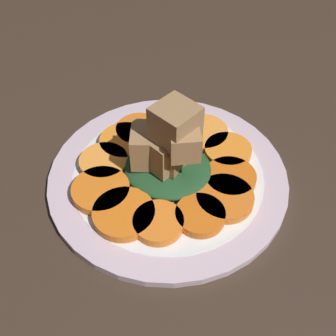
{
  "coord_description": "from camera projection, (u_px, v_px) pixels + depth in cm",
  "views": [
    {
      "loc": [
        -12.35,
        33.51,
        42.87
      ],
      "look_at": [
        0.0,
        0.0,
        4.1
      ],
      "focal_mm": 45.0,
      "sensor_mm": 36.0,
      "label": 1
    }
  ],
  "objects": [
    {
      "name": "carrot_slice_10",
      "position": [
        200.0,
        215.0,
        0.48
      ],
      "size": [
        5.82,
        5.82,
        1.14
      ],
      "primitive_type": "cylinder",
      "color": "orange",
      "rests_on": "plate"
    },
    {
      "name": "carrot_slice_3",
      "position": [
        178.0,
        125.0,
        0.59
      ],
      "size": [
        6.08,
        6.08,
        1.14
      ],
      "primitive_type": "cylinder",
      "color": "orange",
      "rests_on": "plate"
    },
    {
      "name": "carrot_slice_1",
      "position": [
        228.0,
        151.0,
        0.55
      ],
      "size": [
        6.2,
        6.2,
        1.14
      ],
      "primitive_type": "cylinder",
      "color": "orange",
      "rests_on": "plate"
    },
    {
      "name": "carrot_slice_7",
      "position": [
        101.0,
        190.0,
        0.51
      ],
      "size": [
        7.07,
        7.07,
        1.14
      ],
      "primitive_type": "cylinder",
      "color": "orange",
      "rests_on": "plate"
    },
    {
      "name": "fork",
      "position": [
        176.0,
        140.0,
        0.57
      ],
      "size": [
        17.87,
        3.45,
        0.4
      ],
      "rotation": [
        0.0,
        0.0,
        0.1
      ],
      "color": "silver",
      "rests_on": "plate"
    },
    {
      "name": "carrot_slice_9",
      "position": [
        158.0,
        223.0,
        0.48
      ],
      "size": [
        5.84,
        5.84,
        1.14
      ],
      "primitive_type": "cylinder",
      "color": "orange",
      "rests_on": "plate"
    },
    {
      "name": "carrot_slice_8",
      "position": [
        124.0,
        214.0,
        0.48
      ],
      "size": [
        7.27,
        7.27,
        1.14
      ],
      "primitive_type": "cylinder",
      "color": "orange",
      "rests_on": "plate"
    },
    {
      "name": "carrot_slice_4",
      "position": [
        139.0,
        131.0,
        0.58
      ],
      "size": [
        6.41,
        6.41,
        1.14
      ],
      "primitive_type": "cylinder",
      "color": "orange",
      "rests_on": "plate"
    },
    {
      "name": "plate",
      "position": [
        168.0,
        176.0,
        0.54
      ],
      "size": [
        30.36,
        30.36,
        1.05
      ],
      "color": "silver",
      "rests_on": "table_slab"
    },
    {
      "name": "carrot_slice_5",
      "position": [
        125.0,
        142.0,
        0.57
      ],
      "size": [
        6.84,
        6.84,
        1.14
      ],
      "primitive_type": "cylinder",
      "color": "orange",
      "rests_on": "plate"
    },
    {
      "name": "carrot_slice_0",
      "position": [
        230.0,
        178.0,
        0.52
      ],
      "size": [
        6.43,
        6.43,
        1.14
      ],
      "primitive_type": "cylinder",
      "color": "orange",
      "rests_on": "plate"
    },
    {
      "name": "table_slab",
      "position": [
        168.0,
        184.0,
        0.55
      ],
      "size": [
        120.0,
        120.0,
        2.0
      ],
      "primitive_type": "cube",
      "color": "#38281E",
      "rests_on": "ground"
    },
    {
      "name": "carrot_slice_11",
      "position": [
        225.0,
        198.0,
        0.5
      ],
      "size": [
        6.9,
        6.9,
        1.14
      ],
      "primitive_type": "cylinder",
      "color": "orange",
      "rests_on": "plate"
    },
    {
      "name": "carrot_slice_2",
      "position": [
        202.0,
        133.0,
        0.58
      ],
      "size": [
        6.96,
        6.96,
        1.14
      ],
      "primitive_type": "cylinder",
      "color": "orange",
      "rests_on": "plate"
    },
    {
      "name": "center_pile",
      "position": [
        166.0,
        153.0,
        0.51
      ],
      "size": [
        11.24,
        10.12,
        10.87
      ],
      "color": "#1E4723",
      "rests_on": "plate"
    },
    {
      "name": "carrot_slice_6",
      "position": [
        104.0,
        162.0,
        0.54
      ],
      "size": [
        6.27,
        6.27,
        1.14
      ],
      "primitive_type": "cylinder",
      "color": "orange",
      "rests_on": "plate"
    }
  ]
}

